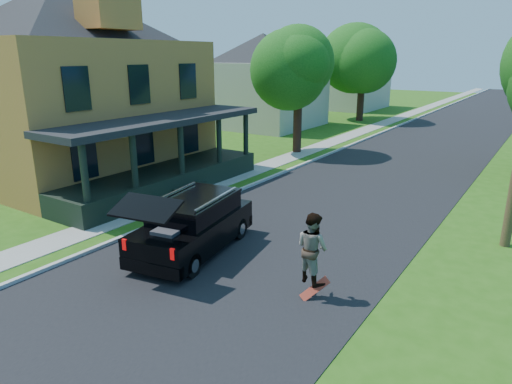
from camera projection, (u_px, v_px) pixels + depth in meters
The scene contains 13 objects.
ground at pixel (192, 291), 11.23m from camera, with size 140.00×140.00×0.00m, color #285711.
street at pixel (416, 153), 27.14m from camera, with size 8.00×120.00×0.02m, color black.
curb at pixel (352, 145), 29.30m from camera, with size 0.15×120.00×0.12m, color #AAAAA5.
sidewalk at pixel (330, 143), 30.12m from camera, with size 1.30×120.00×0.03m, color gray.
front_walk at pixel (124, 181), 21.06m from camera, with size 6.50×1.20×0.03m, color gray.
main_house at pixel (67, 70), 21.39m from camera, with size 15.56×15.56×10.10m.
neighbor_house_mid at pixel (263, 73), 36.30m from camera, with size 12.78×12.78×8.30m.
neighbor_house_far at pixel (344, 68), 49.03m from camera, with size 12.78×12.78×8.30m.
black_suv at pixel (193, 225), 13.29m from camera, with size 2.55×4.96×2.20m.
skateboarder at pixel (312, 248), 10.71m from camera, with size 1.01×0.90×1.73m.
skateboard at pixel (315, 290), 10.83m from camera, with size 0.60×0.55×0.56m.
tree_left_mid at pixel (299, 68), 25.93m from camera, with size 4.74×4.55×7.31m.
tree_left_far at pixel (363, 52), 38.73m from camera, with size 7.74×7.48×8.99m.
Camera 1 is at (6.89, -7.47, 5.60)m, focal length 32.00 mm.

